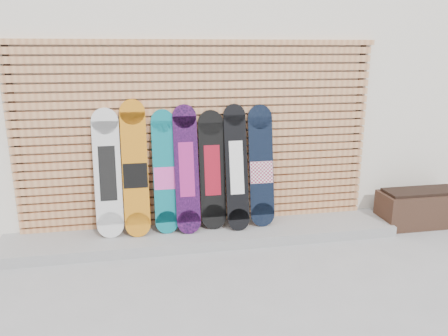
# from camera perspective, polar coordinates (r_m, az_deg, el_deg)

# --- Properties ---
(ground) EXTENTS (80.00, 80.00, 0.00)m
(ground) POSITION_cam_1_polar(r_m,az_deg,el_deg) (4.69, 0.35, -12.57)
(ground) COLOR gray
(ground) RESTS_ON ground
(building) EXTENTS (12.00, 5.00, 3.60)m
(building) POSITION_cam_1_polar(r_m,az_deg,el_deg) (7.68, -0.97, 12.40)
(building) COLOR silver
(building) RESTS_ON ground
(concrete_step) EXTENTS (4.60, 0.70, 0.12)m
(concrete_step) POSITION_cam_1_polar(r_m,az_deg,el_deg) (5.24, -2.71, -8.70)
(concrete_step) COLOR gray
(concrete_step) RESTS_ON ground
(slat_wall) EXTENTS (4.26, 0.08, 2.29)m
(slat_wall) POSITION_cam_1_polar(r_m,az_deg,el_deg) (5.17, -3.32, 4.32)
(slat_wall) COLOR #C07E50
(slat_wall) RESTS_ON ground
(planter_box) EXTENTS (1.05, 0.44, 0.47)m
(planter_box) POSITION_cam_1_polar(r_m,az_deg,el_deg) (6.13, 24.26, -4.75)
(planter_box) COLOR #311F16
(planter_box) RESTS_ON ground
(snowboard_0) EXTENTS (0.30, 0.30, 1.45)m
(snowboard_0) POSITION_cam_1_polar(r_m,az_deg,el_deg) (5.06, -14.96, -0.69)
(snowboard_0) COLOR silver
(snowboard_0) RESTS_ON concrete_step
(snowboard_1) EXTENTS (0.29, 0.33, 1.53)m
(snowboard_1) POSITION_cam_1_polar(r_m,az_deg,el_deg) (5.02, -11.53, -0.23)
(snowboard_1) COLOR #C77515
(snowboard_1) RESTS_ON concrete_step
(snowboard_2) EXTENTS (0.27, 0.30, 1.41)m
(snowboard_2) POSITION_cam_1_polar(r_m,az_deg,el_deg) (5.06, -7.73, -0.64)
(snowboard_2) COLOR #0C6873
(snowboard_2) RESTS_ON concrete_step
(snowboard_3) EXTENTS (0.28, 0.36, 1.46)m
(snowboard_3) POSITION_cam_1_polar(r_m,az_deg,el_deg) (5.04, -4.91, -0.20)
(snowboard_3) COLOR black
(snowboard_3) RESTS_ON concrete_step
(snowboard_4) EXTENTS (0.30, 0.27, 1.39)m
(snowboard_4) POSITION_cam_1_polar(r_m,az_deg,el_deg) (5.12, -1.54, -0.30)
(snowboard_4) COLOR black
(snowboard_4) RESTS_ON concrete_step
(snowboard_5) EXTENTS (0.26, 0.37, 1.46)m
(snowboard_5) POSITION_cam_1_polar(r_m,az_deg,el_deg) (5.12, 1.64, 0.06)
(snowboard_5) COLOR black
(snowboard_5) RESTS_ON concrete_step
(snowboard_6) EXTENTS (0.29, 0.30, 1.44)m
(snowboard_6) POSITION_cam_1_polar(r_m,az_deg,el_deg) (5.23, 4.89, 0.12)
(snowboard_6) COLOR black
(snowboard_6) RESTS_ON concrete_step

